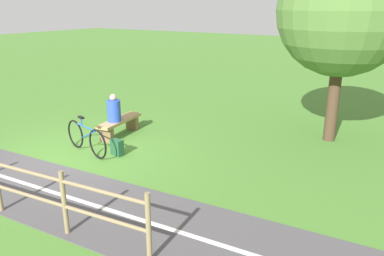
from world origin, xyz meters
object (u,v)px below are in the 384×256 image
(bench, at_px, (120,124))
(backpack, at_px, (117,147))
(person_seated, at_px, (114,110))
(tree_far_right, at_px, (344,11))
(bicycle, at_px, (86,138))

(bench, relative_size, backpack, 4.22)
(backpack, bearing_deg, person_seated, -134.78)
(person_seated, bearing_deg, tree_far_right, 113.00)
(bicycle, relative_size, tree_far_right, 0.35)
(bicycle, bearing_deg, backpack, 34.66)
(bicycle, height_order, backpack, bicycle)
(person_seated, relative_size, backpack, 1.94)
(backpack, bearing_deg, bicycle, -68.54)
(backpack, xyz_separation_m, tree_far_right, (-3.93, 4.17, 3.22))
(bench, bearing_deg, tree_far_right, 110.88)
(person_seated, bearing_deg, bench, 180.00)
(bench, bearing_deg, backpack, 32.54)
(bench, distance_m, tree_far_right, 6.61)
(backpack, bearing_deg, bench, -140.18)
(bench, bearing_deg, bicycle, 1.37)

